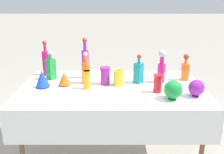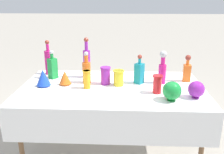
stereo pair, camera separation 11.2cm
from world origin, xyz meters
The scene contains 21 objects.
ground_plane centered at (0.00, 0.00, 0.00)m, with size 40.00×40.00×0.00m, color #A0998C.
display_table centered at (0.00, -0.04, 0.70)m, with size 1.79×1.04×0.76m.
tall_bottle_0 centered at (-0.73, 0.38, 0.91)m, with size 0.08×0.08×0.39m.
tall_bottle_1 centered at (-0.26, 0.10, 0.89)m, with size 0.08×0.08×0.33m.
tall_bottle_2 centered at (-0.28, 0.28, 0.94)m, with size 0.08×0.08×0.44m.
tall_bottle_3 centered at (0.50, 0.13, 0.91)m, with size 0.08×0.08×0.34m.
square_decanter_0 centered at (0.77, 0.21, 0.88)m, with size 0.09×0.09×0.28m.
square_decanter_1 centered at (0.27, 0.11, 0.88)m, with size 0.11×0.11×0.30m.
square_decanter_2 centered at (-0.65, 0.23, 0.89)m, with size 0.11×0.11×0.31m.
slender_vase_0 centered at (0.42, -0.14, 0.85)m, with size 0.09×0.09×0.17m.
slender_vase_1 centered at (-0.24, -0.05, 0.86)m, with size 0.08×0.08×0.18m.
slender_vase_2 centered at (-0.07, 0.07, 0.85)m, with size 0.10×0.10×0.18m.
slender_vase_3 centered at (0.06, 0.04, 0.84)m, with size 0.11×0.11×0.16m.
fluted_vase_0 centered at (-0.68, -0.01, 0.85)m, with size 0.14×0.14×0.17m.
fluted_vase_1 centered at (-0.47, 0.04, 0.84)m, with size 0.12×0.12×0.14m.
round_bowl_0 centered at (0.52, -0.31, 0.85)m, with size 0.16×0.16×0.17m.
round_bowl_1 centered at (0.75, -0.24, 0.84)m, with size 0.14×0.14×0.15m.
price_tag_left centered at (0.52, -0.47, 0.78)m, with size 0.06×0.01×0.05m, color white.
price_tag_center centered at (-0.47, -0.44, 0.78)m, with size 0.05×0.01×0.04m, color white.
cardboard_box_behind_left centered at (-0.50, 1.24, 0.17)m, with size 0.43×0.38×0.41m.
cardboard_box_behind_right centered at (-0.30, 1.25, 0.19)m, with size 0.54×0.48×0.45m.
Camera 2 is at (0.11, -2.29, 1.63)m, focal length 40.00 mm.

